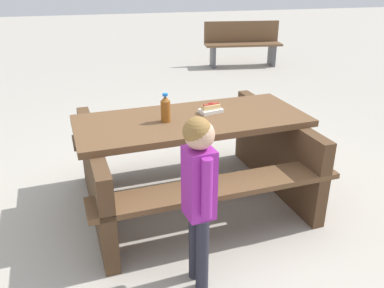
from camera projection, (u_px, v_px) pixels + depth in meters
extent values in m
plane|color=#ADA599|center=(192.00, 200.00, 3.43)|extent=(30.00, 30.00, 0.00)
cube|color=brown|center=(192.00, 121.00, 3.14)|extent=(1.86, 0.92, 0.05)
cube|color=brown|center=(172.00, 130.00, 3.74)|extent=(1.82, 0.44, 0.04)
cube|color=brown|center=(219.00, 187.00, 2.77)|extent=(1.82, 0.44, 0.04)
cube|color=#4D3520|center=(276.00, 150.00, 3.52)|extent=(0.22, 1.40, 0.70)
cube|color=#4D3520|center=(96.00, 179.00, 3.05)|extent=(0.22, 1.40, 0.70)
cylinder|color=brown|center=(166.00, 111.00, 3.02)|extent=(0.07, 0.07, 0.16)
cone|color=brown|center=(165.00, 98.00, 2.98)|extent=(0.07, 0.07, 0.04)
cylinder|color=blue|center=(165.00, 95.00, 2.97)|extent=(0.04, 0.04, 0.02)
cube|color=white|center=(211.00, 111.00, 3.23)|extent=(0.20, 0.15, 0.03)
cube|color=#D8B272|center=(211.00, 107.00, 3.22)|extent=(0.16, 0.09, 0.04)
cylinder|color=maroon|center=(211.00, 105.00, 3.21)|extent=(0.14, 0.06, 0.03)
ellipsoid|color=maroon|center=(211.00, 103.00, 3.21)|extent=(0.07, 0.04, 0.01)
cylinder|color=#262633|center=(195.00, 244.00, 2.49)|extent=(0.08, 0.08, 0.50)
cylinder|color=#262633|center=(202.00, 255.00, 2.39)|extent=(0.08, 0.08, 0.50)
cube|color=purple|center=(199.00, 183.00, 2.25)|extent=(0.18, 0.19, 0.42)
cylinder|color=purple|center=(192.00, 172.00, 2.33)|extent=(0.06, 0.06, 0.36)
cylinder|color=purple|center=(207.00, 189.00, 2.16)|extent=(0.06, 0.06, 0.36)
sphere|color=tan|center=(199.00, 135.00, 2.13)|extent=(0.17, 0.17, 0.17)
sphere|color=olive|center=(197.00, 131.00, 2.12)|extent=(0.16, 0.16, 0.16)
cube|color=brown|center=(243.00, 44.00, 7.87)|extent=(1.54, 0.58, 0.04)
cube|color=brown|center=(242.00, 31.00, 7.94)|extent=(1.49, 0.22, 0.40)
cube|color=#4C4C51|center=(213.00, 57.00, 7.89)|extent=(0.10, 0.36, 0.41)
cube|color=#4C4C51|center=(272.00, 55.00, 8.03)|extent=(0.10, 0.36, 0.41)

